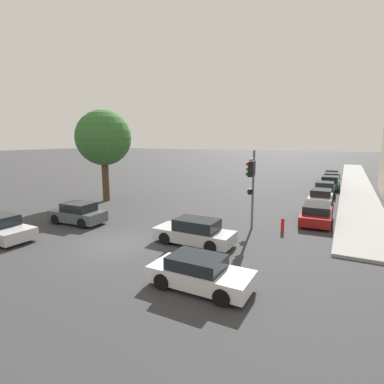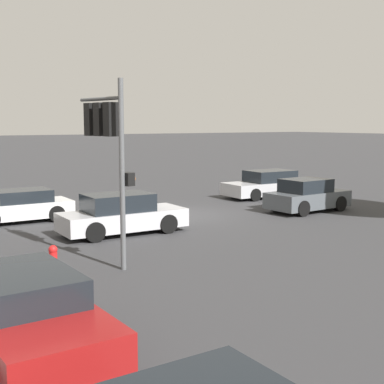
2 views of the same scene
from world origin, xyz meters
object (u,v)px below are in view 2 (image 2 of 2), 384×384
Objects in this scene: traffic_signal at (108,134)px; crossing_car_0 at (307,196)px; crossing_car_3 at (268,184)px; crossing_car_1 at (20,206)px; fire_hydrant at (53,262)px; parked_car_0 at (25,310)px; crossing_car_2 at (122,215)px.

traffic_signal is 1.29× the size of crossing_car_0.
crossing_car_0 is at bearing 73.00° from crossing_car_3.
crossing_car_1 is (11.36, -4.36, -0.08)m from crossing_car_0.
traffic_signal is 15.18m from crossing_car_3.
fire_hydrant is (1.52, 8.64, -0.12)m from crossing_car_1.
traffic_signal is 1.25× the size of crossing_car_1.
crossing_car_0 is 4.73m from crossing_car_3.
parked_car_0 is at bearing 76.33° from crossing_car_1.
crossing_car_2 is (-2.03, -3.57, -2.91)m from traffic_signal.
crossing_car_0 reaches higher than crossing_car_1.
crossing_car_2 is at bearing -131.91° from fire_hydrant.
crossing_car_2 is (-2.37, 4.31, 0.07)m from crossing_car_1.
fire_hydrant is at bearing 81.04° from crossing_car_1.
traffic_signal is 1.06× the size of crossing_car_3.
crossing_car_3 is (-1.56, -4.46, -0.02)m from crossing_car_0.
traffic_signal is at bearing 34.70° from crossing_car_3.
crossing_car_3 is at bearing -178.53° from crossing_car_1.
crossing_car_0 is 16.44m from parked_car_0.
crossing_car_1 is at bearing 2.76° from crossing_car_3.
traffic_signal is at bearing -165.01° from crossing_car_0.
crossing_car_1 is 12.92m from crossing_car_3.
crossing_car_1 is 4.92m from crossing_car_2.
crossing_car_3 is (-10.55, -4.41, -0.01)m from crossing_car_2.
traffic_signal is 1.07× the size of parked_car_0.
parked_car_0 is at bearing -124.69° from crossing_car_2.
fire_hydrant is at bearing 33.50° from crossing_car_3.
traffic_signal reaches higher than crossing_car_3.
crossing_car_2 is (8.98, -0.05, -0.01)m from crossing_car_0.
crossing_car_1 is 0.84× the size of crossing_car_3.
fire_hydrant is (14.44, 8.74, -0.18)m from crossing_car_3.
crossing_car_3 is at bearing 125.43° from parked_car_0.
crossing_car_0 is 4.25× the size of fire_hydrant.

